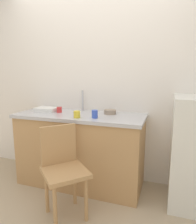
{
  "coord_description": "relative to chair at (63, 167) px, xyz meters",
  "views": [
    {
      "loc": [
        0.87,
        -1.64,
        1.41
      ],
      "look_at": [
        0.1,
        0.6,
        0.96
      ],
      "focal_mm": 33.4,
      "sensor_mm": 36.0,
      "label": 1
    }
  ],
  "objects": [
    {
      "name": "chair",
      "position": [
        0.0,
        0.0,
        0.0
      ],
      "size": [
        0.57,
        0.57,
        0.89
      ],
      "rotation": [
        0.0,
        0.0,
        0.81
      ],
      "color": "tan",
      "rests_on": "ground_plane"
    },
    {
      "name": "cabinet_base",
      "position": [
        -0.08,
        0.6,
        -0.07
      ],
      "size": [
        1.53,
        0.6,
        0.87
      ],
      "primitive_type": "cube",
      "color": "tan",
      "rests_on": "ground_plane"
    },
    {
      "name": "ground_plane",
      "position": [
        0.07,
        -0.05,
        -0.5
      ],
      "size": [
        8.0,
        8.0,
        0.0
      ],
      "primitive_type": "plane",
      "color": "tan"
    },
    {
      "name": "cup_red",
      "position": [
        -0.37,
        0.61,
        0.44
      ],
      "size": [
        0.06,
        0.06,
        0.07
      ],
      "primitive_type": "cylinder",
      "color": "red",
      "rests_on": "countertop"
    },
    {
      "name": "cup_blue",
      "position": [
        0.17,
        0.45,
        0.45
      ],
      "size": [
        0.07,
        0.07,
        0.09
      ],
      "primitive_type": "cylinder",
      "color": "blue",
      "rests_on": "countertop"
    },
    {
      "name": "terracotta_bowl",
      "position": [
        0.27,
        0.72,
        0.43
      ],
      "size": [
        0.15,
        0.15,
        0.05
      ],
      "primitive_type": "cylinder",
      "color": "gray",
      "rests_on": "countertop"
    },
    {
      "name": "dish_tray",
      "position": [
        -0.56,
        0.62,
        0.43
      ],
      "size": [
        0.28,
        0.2,
        0.05
      ],
      "primitive_type": "cube",
      "color": "white",
      "rests_on": "countertop"
    },
    {
      "name": "faucet",
      "position": [
        -0.15,
        0.85,
        0.54
      ],
      "size": [
        0.02,
        0.02,
        0.26
      ],
      "primitive_type": "cylinder",
      "color": "#B7B7BC",
      "rests_on": "countertop"
    },
    {
      "name": "cup_yellow",
      "position": [
        -0.02,
        0.39,
        0.45
      ],
      "size": [
        0.07,
        0.07,
        0.08
      ],
      "primitive_type": "cylinder",
      "color": "yellow",
      "rests_on": "countertop"
    },
    {
      "name": "countertop",
      "position": [
        -0.08,
        0.6,
        0.39
      ],
      "size": [
        1.57,
        0.64,
        0.04
      ],
      "primitive_type": "cube",
      "color": "#B7B7BC",
      "rests_on": "cabinet_base"
    },
    {
      "name": "back_wall",
      "position": [
        0.07,
        0.95,
        0.77
      ],
      "size": [
        4.8,
        0.1,
        2.54
      ],
      "primitive_type": "cube",
      "color": "white",
      "rests_on": "ground_plane"
    }
  ]
}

